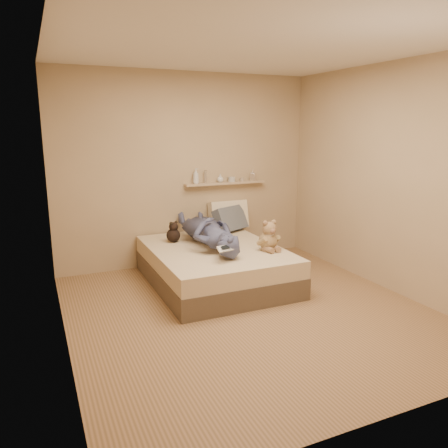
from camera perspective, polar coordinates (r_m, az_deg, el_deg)
name	(u,v)px	position (r m, az deg, el deg)	size (l,w,h in m)	color
room	(251,188)	(4.30, 3.53, 4.77)	(3.80, 3.80, 3.80)	#9B7350
bed	(215,265)	(5.37, -1.22, -5.41)	(1.50, 1.90, 0.45)	brown
game_console	(225,248)	(4.68, 0.13, -3.20)	(0.19, 0.11, 0.06)	silver
teddy_bear	(269,238)	(5.17, 5.89, -1.80)	(0.31, 0.29, 0.37)	#9B7F55
dark_plush	(173,233)	(5.56, -6.63, -1.19)	(0.18, 0.18, 0.27)	black
pillow_cream	(228,215)	(6.21, 0.57, 1.16)	(0.55, 0.16, 0.40)	beige
pillow_grey	(230,219)	(6.08, 0.83, 0.62)	(0.50, 0.14, 0.34)	slate
person	(208,231)	(5.38, -2.08, -0.87)	(0.55, 1.52, 0.36)	#4C5278
wall_shelf	(225,183)	(6.21, 0.18, 5.36)	(1.20, 0.12, 0.03)	tan
shelf_bottles	(222,177)	(6.17, -0.31, 6.16)	(0.97, 0.13, 0.21)	silver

